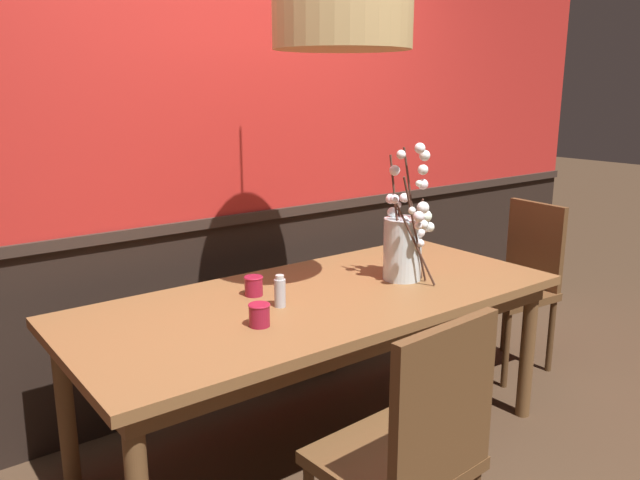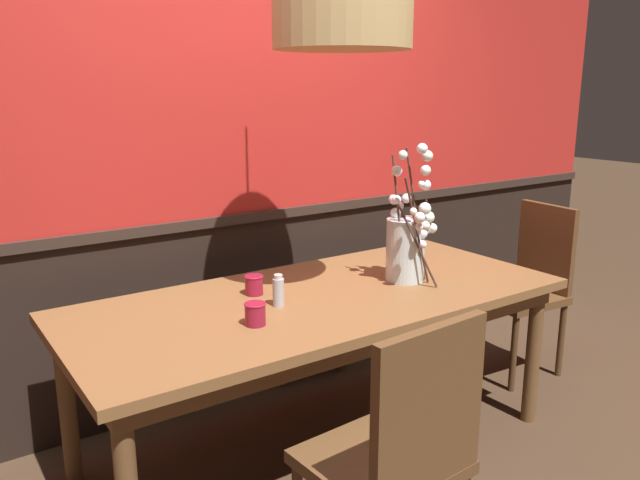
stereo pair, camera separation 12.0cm
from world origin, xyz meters
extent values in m
plane|color=#422D1E|center=(0.00, 0.00, 0.00)|extent=(24.00, 24.00, 0.00)
cube|color=black|center=(0.00, 0.76, 0.47)|extent=(5.67, 0.12, 0.95)
cube|color=#31241E|center=(0.00, 0.75, 0.97)|extent=(5.67, 0.14, 0.05)
cube|color=#B2231E|center=(0.00, 0.76, 1.89)|extent=(5.67, 0.12, 1.89)
cube|color=brown|center=(0.00, 0.00, 0.72)|extent=(2.18, 0.96, 0.04)
cube|color=brown|center=(0.00, 0.00, 0.66)|extent=(2.07, 0.85, 0.08)
cylinder|color=brown|center=(1.00, -0.39, 0.35)|extent=(0.07, 0.07, 0.70)
cylinder|color=brown|center=(-1.00, 0.39, 0.35)|extent=(0.07, 0.07, 0.70)
cylinder|color=brown|center=(1.00, 0.39, 0.35)|extent=(0.07, 0.07, 0.70)
cube|color=brown|center=(0.37, 0.79, 0.44)|extent=(0.46, 0.46, 0.04)
cube|color=brown|center=(0.39, 0.99, 0.71)|extent=(0.41, 0.06, 0.50)
cylinder|color=#492F1A|center=(0.55, 0.60, 0.21)|extent=(0.04, 0.04, 0.42)
cylinder|color=#492F1A|center=(0.18, 0.62, 0.21)|extent=(0.04, 0.04, 0.42)
cylinder|color=#492F1A|center=(0.57, 0.97, 0.21)|extent=(0.04, 0.04, 0.42)
cylinder|color=#492F1A|center=(0.20, 0.99, 0.21)|extent=(0.04, 0.04, 0.42)
cube|color=brown|center=(1.39, 0.02, 0.46)|extent=(0.47, 0.44, 0.04)
cube|color=brown|center=(1.58, 0.00, 0.73)|extent=(0.07, 0.38, 0.50)
cylinder|color=#492F1A|center=(1.18, -0.14, 0.22)|extent=(0.04, 0.04, 0.43)
cylinder|color=#492F1A|center=(1.21, 0.20, 0.22)|extent=(0.04, 0.04, 0.43)
cylinder|color=#492F1A|center=(1.56, -0.17, 0.22)|extent=(0.04, 0.04, 0.43)
cylinder|color=#492F1A|center=(1.59, 0.17, 0.22)|extent=(0.04, 0.04, 0.43)
cube|color=brown|center=(-0.32, -0.80, 0.47)|extent=(0.47, 0.45, 0.04)
cube|color=brown|center=(-0.31, -0.99, 0.74)|extent=(0.43, 0.06, 0.49)
cylinder|color=#492F1A|center=(-0.13, -0.60, 0.22)|extent=(0.04, 0.04, 0.45)
cube|color=brown|center=(-0.32, 0.84, 0.46)|extent=(0.48, 0.45, 0.04)
cube|color=brown|center=(-0.33, 1.03, 0.72)|extent=(0.42, 0.07, 0.47)
cylinder|color=#492F1A|center=(-0.11, 0.68, 0.22)|extent=(0.04, 0.04, 0.44)
cylinder|color=#492F1A|center=(-0.50, 0.65, 0.22)|extent=(0.04, 0.04, 0.44)
cylinder|color=#492F1A|center=(-0.14, 1.03, 0.22)|extent=(0.04, 0.04, 0.44)
cylinder|color=#492F1A|center=(-0.53, 1.00, 0.22)|extent=(0.04, 0.04, 0.44)
cylinder|color=silver|center=(0.45, -0.05, 0.89)|extent=(0.18, 0.18, 0.29)
cylinder|color=silver|center=(0.45, -0.05, 0.78)|extent=(0.16, 0.16, 0.06)
cylinder|color=#472D23|center=(0.42, -0.15, 1.00)|extent=(0.18, 0.02, 0.50)
sphere|color=white|center=(0.44, -0.18, 1.11)|extent=(0.06, 0.06, 0.06)
sphere|color=white|center=(0.44, -0.16, 1.05)|extent=(0.04, 0.04, 0.04)
sphere|color=white|center=(0.42, -0.20, 1.04)|extent=(0.04, 0.04, 0.04)
cylinder|color=#472D23|center=(0.47, -0.08, 1.06)|extent=(0.11, 0.05, 0.62)
sphere|color=white|center=(0.50, -0.11, 1.20)|extent=(0.05, 0.05, 0.05)
sphere|color=white|center=(0.44, -0.14, 1.36)|extent=(0.05, 0.05, 0.05)
sphere|color=white|center=(0.47, -0.12, 1.20)|extent=(0.03, 0.03, 0.03)
sphere|color=white|center=(0.48, -0.13, 1.27)|extent=(0.05, 0.05, 0.05)
sphere|color=white|center=(0.49, -0.12, 1.33)|extent=(0.05, 0.05, 0.05)
cylinder|color=#472D23|center=(0.39, -0.06, 1.04)|extent=(0.06, 0.07, 0.58)
sphere|color=white|center=(0.40, -0.09, 1.14)|extent=(0.04, 0.04, 0.04)
sphere|color=white|center=(0.37, -0.06, 1.26)|extent=(0.05, 0.05, 0.05)
sphere|color=white|center=(0.42, -0.08, 1.03)|extent=(0.04, 0.04, 0.04)
sphere|color=white|center=(0.40, -0.05, 1.10)|extent=(0.03, 0.03, 0.03)
sphere|color=white|center=(0.35, -0.09, 1.14)|extent=(0.04, 0.04, 0.04)
sphere|color=white|center=(0.36, -0.10, 1.34)|extent=(0.04, 0.04, 0.04)
cylinder|color=#472D23|center=(0.42, -0.15, 0.94)|extent=(0.15, 0.14, 0.38)
sphere|color=white|center=(0.37, -0.18, 1.10)|extent=(0.03, 0.03, 0.03)
sphere|color=white|center=(0.35, -0.23, 1.09)|extent=(0.05, 0.05, 0.05)
sphere|color=white|center=(0.46, -0.15, 0.94)|extent=(0.04, 0.04, 0.04)
sphere|color=white|center=(0.37, -0.22, 1.04)|extent=(0.03, 0.03, 0.03)
cylinder|color=#472D23|center=(0.46, -0.01, 0.94)|extent=(0.06, 0.06, 0.38)
sphere|color=white|center=(0.43, 0.02, 1.12)|extent=(0.05, 0.05, 0.05)
sphere|color=white|center=(0.44, 0.02, 1.05)|extent=(0.05, 0.05, 0.05)
sphere|color=white|center=(0.45, -0.03, 0.94)|extent=(0.03, 0.03, 0.03)
cylinder|color=#472D23|center=(0.53, -0.02, 0.93)|extent=(0.04, 0.12, 0.37)
sphere|color=white|center=(0.56, -0.05, 0.97)|extent=(0.05, 0.05, 0.05)
sphere|color=white|center=(0.54, 0.02, 0.93)|extent=(0.04, 0.04, 0.04)
sphere|color=white|center=(0.55, -0.02, 0.94)|extent=(0.04, 0.04, 0.04)
sphere|color=white|center=(0.55, -0.02, 0.96)|extent=(0.05, 0.05, 0.05)
sphere|color=white|center=(0.52, 0.01, 0.96)|extent=(0.04, 0.04, 0.04)
cylinder|color=#472D23|center=(0.48, -0.10, 0.93)|extent=(0.16, 0.08, 0.36)
sphere|color=white|center=(0.49, -0.12, 1.03)|extent=(0.03, 0.03, 0.03)
sphere|color=white|center=(0.49, -0.15, 1.06)|extent=(0.05, 0.05, 0.05)
sphere|color=white|center=(0.50, -0.13, 0.99)|extent=(0.03, 0.03, 0.03)
sphere|color=white|center=(0.45, -0.11, 0.92)|extent=(0.05, 0.05, 0.05)
sphere|color=white|center=(0.48, -0.13, 0.98)|extent=(0.04, 0.04, 0.04)
sphere|color=white|center=(0.52, -0.15, 1.00)|extent=(0.05, 0.05, 0.05)
cylinder|color=maroon|center=(-0.40, -0.15, 0.79)|extent=(0.08, 0.08, 0.09)
torus|color=#A81B37|center=(-0.40, -0.15, 0.83)|extent=(0.08, 0.08, 0.01)
cylinder|color=silver|center=(-0.40, -0.15, 0.77)|extent=(0.06, 0.06, 0.04)
cylinder|color=maroon|center=(-0.23, 0.17, 0.79)|extent=(0.08, 0.08, 0.09)
torus|color=#A81B37|center=(-0.23, 0.17, 0.83)|extent=(0.08, 0.08, 0.01)
cylinder|color=silver|center=(-0.23, 0.17, 0.77)|extent=(0.06, 0.06, 0.04)
cylinder|color=#ADADB2|center=(-0.22, -0.02, 0.80)|extent=(0.05, 0.05, 0.12)
cylinder|color=beige|center=(-0.22, -0.02, 0.87)|extent=(0.04, 0.04, 0.02)
cylinder|color=tan|center=(0.06, -0.07, 1.89)|extent=(0.55, 0.55, 0.24)
sphere|color=#F9EAB7|center=(0.06, -0.07, 1.85)|extent=(0.14, 0.14, 0.14)
camera|label=1|loc=(-1.58, -2.07, 1.63)|focal=35.28mm
camera|label=2|loc=(-1.48, -2.14, 1.63)|focal=35.28mm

